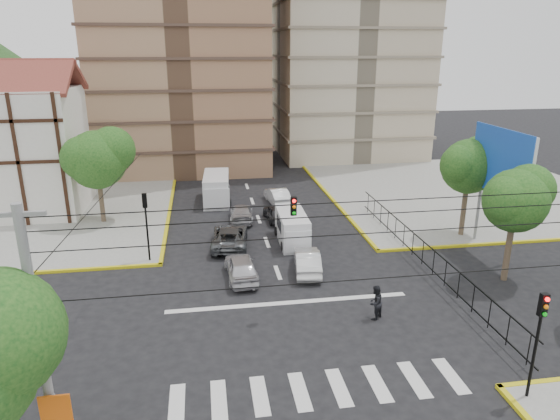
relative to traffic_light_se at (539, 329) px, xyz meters
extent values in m
plane|color=black|center=(-7.80, 7.80, -3.11)|extent=(160.00, 160.00, 0.00)
cube|color=gray|center=(-27.80, 27.80, -3.04)|extent=(26.00, 26.00, 0.15)
cube|color=gray|center=(12.20, 27.80, -3.04)|extent=(26.00, 26.00, 0.15)
cube|color=silver|center=(-7.80, 1.80, -3.11)|extent=(12.00, 2.40, 0.01)
cube|color=silver|center=(-7.80, 9.00, -3.11)|extent=(13.00, 0.40, 0.01)
cube|color=silver|center=(-26.80, 27.80, 1.89)|extent=(10.00, 8.00, 10.00)
cube|color=maroon|center=(-26.80, 29.70, 7.79)|extent=(10.80, 4.25, 2.65)
cylinder|color=slate|center=(6.70, 11.80, -0.96)|extent=(0.20, 0.20, 4.00)
cylinder|color=slate|center=(6.70, 15.80, -0.96)|extent=(0.20, 0.20, 4.00)
cube|color=silver|center=(6.70, 13.80, 3.04)|extent=(0.25, 6.00, 4.00)
cube|color=blue|center=(6.50, 13.80, 3.04)|extent=(0.08, 6.20, 4.20)
cylinder|color=#473828|center=(5.20, 9.80, -1.01)|extent=(0.36, 0.36, 4.20)
sphere|color=#134517|center=(5.20, 9.80, 1.73)|extent=(3.60, 3.60, 3.60)
sphere|color=#134517|center=(6.10, 10.10, 2.27)|extent=(2.88, 2.88, 2.88)
sphere|color=#134517|center=(4.48, 9.50, 1.91)|extent=(2.70, 2.70, 2.70)
cylinder|color=#473828|center=(6.20, 16.80, -0.87)|extent=(0.36, 0.36, 4.48)
sphere|color=#134517|center=(6.20, 16.80, 2.05)|extent=(3.80, 3.80, 3.80)
sphere|color=#134517|center=(7.15, 17.10, 2.62)|extent=(3.04, 3.04, 3.04)
sphere|color=#134517|center=(5.44, 16.50, 2.24)|extent=(2.85, 2.85, 2.85)
cylinder|color=#473828|center=(-19.80, 23.80, -1.01)|extent=(0.36, 0.36, 4.20)
sphere|color=#134517|center=(-19.80, 23.80, 1.89)|extent=(4.40, 4.40, 4.40)
sphere|color=#134517|center=(-18.70, 24.10, 2.55)|extent=(3.52, 3.52, 3.52)
sphere|color=#134517|center=(-20.68, 23.50, 2.11)|extent=(3.30, 3.30, 3.30)
cylinder|color=black|center=(0.00, 0.00, -1.21)|extent=(0.12, 0.12, 3.50)
cube|color=black|center=(0.00, 0.00, 0.99)|extent=(0.28, 0.22, 0.90)
sphere|color=#FF0C0C|center=(0.00, 0.00, 1.29)|extent=(0.17, 0.17, 0.17)
cylinder|color=black|center=(-15.60, 15.60, -1.21)|extent=(0.12, 0.12, 3.50)
cube|color=black|center=(-15.60, 15.60, 0.99)|extent=(0.28, 0.22, 0.90)
sphere|color=#FF0C0C|center=(-15.60, 15.60, 1.29)|extent=(0.17, 0.17, 0.17)
cube|color=black|center=(-7.80, 7.80, 2.69)|extent=(0.28, 0.22, 0.90)
cylinder|color=black|center=(-7.80, -1.20, 3.14)|extent=(18.00, 0.03, 0.03)
cylinder|color=slate|center=(-16.80, -1.20, 1.54)|extent=(0.28, 0.28, 9.00)
cube|color=slate|center=(-16.80, -1.20, 5.74)|extent=(1.40, 0.12, 0.12)
cube|color=#E5590C|center=(-16.60, -1.45, -0.36)|extent=(0.90, 0.06, 1.20)
cube|color=silver|center=(-6.05, 17.59, -2.06)|extent=(1.93, 4.62, 2.11)
cube|color=silver|center=(-6.05, 15.76, -2.20)|extent=(1.76, 1.14, 1.46)
cube|color=black|center=(-6.05, 15.44, -1.69)|extent=(1.70, 0.14, 0.82)
cylinder|color=black|center=(-6.92, 16.13, -2.79)|extent=(0.25, 0.64, 0.64)
cylinder|color=black|center=(-5.18, 16.13, -2.79)|extent=(0.25, 0.64, 0.64)
cylinder|color=black|center=(-6.92, 19.06, -2.79)|extent=(0.25, 0.64, 0.64)
cylinder|color=black|center=(-5.18, 19.06, -2.79)|extent=(0.25, 0.64, 0.64)
cube|color=silver|center=(-10.89, 28.09, -1.88)|extent=(2.45, 5.47, 2.46)
cube|color=silver|center=(-10.89, 25.95, -2.04)|extent=(2.11, 1.40, 1.71)
cube|color=black|center=(-10.89, 25.58, -1.45)|extent=(1.98, 0.22, 0.96)
cylinder|color=black|center=(-11.91, 26.38, -2.74)|extent=(0.25, 0.75, 0.75)
cylinder|color=black|center=(-9.88, 26.38, -2.74)|extent=(0.25, 0.75, 0.75)
cylinder|color=black|center=(-11.91, 29.80, -2.74)|extent=(0.25, 0.75, 0.75)
cylinder|color=black|center=(-9.88, 29.80, -2.74)|extent=(0.25, 0.75, 0.75)
imported|color=silver|center=(-10.04, 12.34, -2.39)|extent=(1.92, 4.33, 1.45)
imported|color=silver|center=(-6.01, 12.70, -2.42)|extent=(2.03, 4.38, 1.39)
imported|color=#53575B|center=(-10.40, 17.50, -2.41)|extent=(2.88, 5.30, 1.41)
imported|color=#B0B0B4|center=(-9.17, 22.73, -2.48)|extent=(2.08, 4.49, 1.27)
imported|color=#29292C|center=(-6.49, 22.26, -2.47)|extent=(1.83, 3.88, 1.28)
imported|color=white|center=(-5.70, 26.77, -2.41)|extent=(1.93, 4.40, 1.40)
imported|color=black|center=(-3.81, 6.73, -2.21)|extent=(1.11, 1.08, 1.80)
camera|label=1|loc=(-11.96, -14.44, 9.87)|focal=32.00mm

